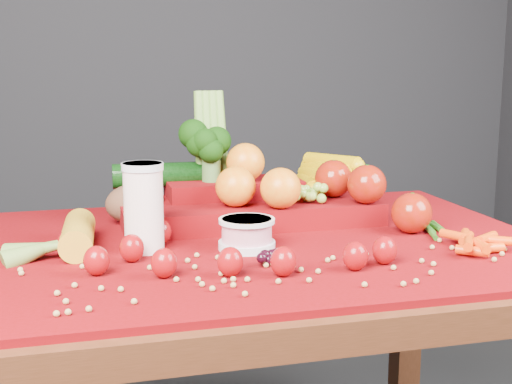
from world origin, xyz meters
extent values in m
cube|color=black|center=(0.00, 1.50, 1.25)|extent=(3.00, 0.02, 2.50)
cube|color=#341A0C|center=(0.00, 0.00, 0.72)|extent=(1.10, 0.80, 0.05)
cube|color=#341A0C|center=(0.48, 0.33, 0.35)|extent=(0.06, 0.06, 0.70)
cube|color=#65030B|center=(0.00, 0.00, 0.76)|extent=(1.05, 0.75, 0.01)
cylinder|color=silver|center=(-0.21, -0.02, 0.84)|extent=(0.07, 0.07, 0.16)
cylinder|color=silver|center=(-0.21, -0.02, 0.91)|extent=(0.07, 0.07, 0.01)
cylinder|color=silver|center=(-0.04, -0.05, 0.77)|extent=(0.10, 0.10, 0.01)
cylinder|color=#C98495|center=(-0.04, -0.05, 0.80)|extent=(0.09, 0.09, 0.04)
cylinder|color=silver|center=(-0.04, -0.05, 0.81)|extent=(0.10, 0.10, 0.01)
ellipsoid|color=#930015|center=(-0.24, -0.08, 0.79)|extent=(0.04, 0.04, 0.05)
cone|color=#104C0D|center=(-0.24, -0.08, 0.81)|extent=(0.03, 0.03, 0.01)
ellipsoid|color=#930015|center=(-0.30, -0.14, 0.79)|extent=(0.04, 0.04, 0.05)
cone|color=#104C0D|center=(-0.30, -0.14, 0.81)|extent=(0.03, 0.03, 0.01)
ellipsoid|color=#930015|center=(-0.20, -0.18, 0.79)|extent=(0.04, 0.04, 0.05)
cone|color=#104C0D|center=(-0.20, -0.18, 0.81)|extent=(0.03, 0.03, 0.01)
ellipsoid|color=#930015|center=(-0.10, -0.20, 0.79)|extent=(0.04, 0.04, 0.05)
cone|color=#104C0D|center=(-0.10, -0.20, 0.81)|extent=(0.03, 0.03, 0.01)
ellipsoid|color=#930015|center=(-0.02, -0.22, 0.79)|extent=(0.04, 0.04, 0.05)
cone|color=#104C0D|center=(-0.02, -0.22, 0.81)|extent=(0.03, 0.03, 0.01)
ellipsoid|color=#930015|center=(0.10, -0.22, 0.79)|extent=(0.04, 0.04, 0.05)
cone|color=#104C0D|center=(0.10, -0.22, 0.81)|extent=(0.03, 0.03, 0.01)
ellipsoid|color=#930015|center=(-0.18, 0.02, 0.79)|extent=(0.04, 0.04, 0.05)
cone|color=#104C0D|center=(-0.18, 0.02, 0.81)|extent=(0.03, 0.03, 0.01)
ellipsoid|color=#930015|center=(-0.34, -0.02, 0.79)|extent=(0.04, 0.04, 0.05)
cone|color=#104C0D|center=(-0.34, -0.02, 0.81)|extent=(0.03, 0.03, 0.01)
ellipsoid|color=#930015|center=(0.16, -0.20, 0.79)|extent=(0.04, 0.04, 0.05)
cone|color=#104C0D|center=(0.16, -0.20, 0.81)|extent=(0.03, 0.03, 0.01)
cylinder|color=gold|center=(-0.32, 0.02, 0.79)|extent=(0.07, 0.18, 0.06)
ellipsoid|color=#4F301E|center=(-0.21, 0.20, 0.80)|extent=(0.12, 0.09, 0.08)
cube|color=#65030B|center=(0.02, 0.15, 0.78)|extent=(0.52, 0.22, 0.04)
cube|color=#65030B|center=(0.00, 0.20, 0.82)|extent=(0.28, 0.12, 0.03)
sphere|color=maroon|center=(0.24, 0.06, 0.85)|extent=(0.08, 0.08, 0.08)
sphere|color=maroon|center=(0.30, -0.02, 0.80)|extent=(0.08, 0.08, 0.08)
sphere|color=maroon|center=(0.20, 0.14, 0.85)|extent=(0.08, 0.08, 0.08)
sphere|color=#DE5509|center=(-0.02, 0.10, 0.85)|extent=(0.08, 0.08, 0.08)
sphere|color=#DE5509|center=(0.06, 0.06, 0.85)|extent=(0.08, 0.08, 0.08)
sphere|color=#DE5509|center=(0.02, 0.18, 0.88)|extent=(0.08, 0.08, 0.08)
cylinder|color=#C39E03|center=(0.17, 0.22, 0.82)|extent=(0.06, 0.15, 0.04)
cylinder|color=#C39E03|center=(0.19, 0.22, 0.84)|extent=(0.04, 0.15, 0.04)
cylinder|color=#C39E03|center=(0.21, 0.22, 0.85)|extent=(0.07, 0.15, 0.04)
cylinder|color=#C39E03|center=(0.23, 0.22, 0.87)|extent=(0.10, 0.15, 0.04)
cylinder|color=#3F662D|center=(-0.05, 0.20, 0.86)|extent=(0.04, 0.04, 0.04)
cylinder|color=olive|center=(-0.06, 0.24, 0.92)|extent=(0.03, 0.06, 0.22)
cylinder|color=olive|center=(-0.05, 0.24, 0.92)|extent=(0.02, 0.06, 0.22)
cylinder|color=olive|center=(-0.03, 0.24, 0.92)|extent=(0.02, 0.06, 0.22)
cylinder|color=olive|center=(-0.02, 0.24, 0.92)|extent=(0.03, 0.06, 0.22)
cylinder|color=black|center=(-0.14, 0.24, 0.85)|extent=(0.22, 0.06, 0.05)
camera|label=1|loc=(-0.33, -1.24, 1.10)|focal=50.00mm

